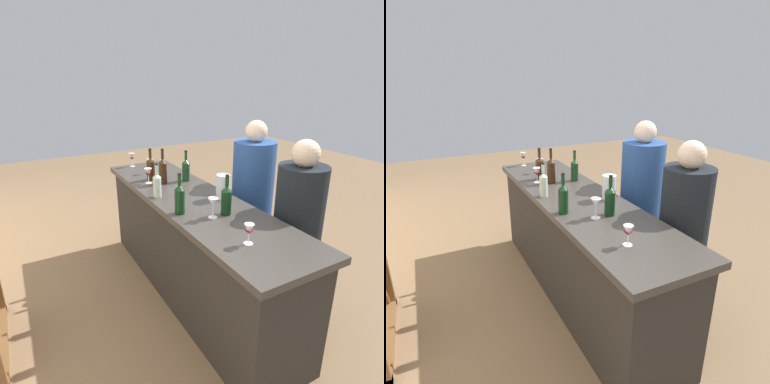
# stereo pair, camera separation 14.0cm
# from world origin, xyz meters

# --- Properties ---
(ground_plane) EXTENTS (12.00, 12.00, 0.00)m
(ground_plane) POSITION_xyz_m (0.00, 0.00, 0.00)
(ground_plane) COLOR #846647
(bar_counter) EXTENTS (2.53, 0.66, 0.92)m
(bar_counter) POSITION_xyz_m (0.00, 0.00, 0.47)
(bar_counter) COLOR #2A2723
(bar_counter) RESTS_ON ground
(wine_bottle_leftmost_dark_green) EXTENTS (0.08, 0.08, 0.30)m
(wine_bottle_leftmost_dark_green) POSITION_xyz_m (-0.42, -0.05, 1.04)
(wine_bottle_leftmost_dark_green) COLOR black
(wine_bottle_leftmost_dark_green) RESTS_ON bar_counter
(wine_bottle_second_left_dark_green) EXTENTS (0.08, 0.08, 0.31)m
(wine_bottle_second_left_dark_green) POSITION_xyz_m (-0.24, 0.24, 1.04)
(wine_bottle_second_left_dark_green) COLOR black
(wine_bottle_second_left_dark_green) RESTS_ON bar_counter
(wine_bottle_center_clear_pale) EXTENTS (0.07, 0.07, 0.29)m
(wine_bottle_center_clear_pale) POSITION_xyz_m (0.15, 0.25, 1.04)
(wine_bottle_center_clear_pale) COLOR #B7C6B2
(wine_bottle_center_clear_pale) RESTS_ON bar_counter
(wine_bottle_second_right_olive_green) EXTENTS (0.07, 0.07, 0.30)m
(wine_bottle_second_right_olive_green) POSITION_xyz_m (0.43, -0.18, 1.04)
(wine_bottle_second_right_olive_green) COLOR #193D1E
(wine_bottle_second_right_olive_green) RESTS_ON bar_counter
(wine_bottle_rightmost_amber_brown) EXTENTS (0.08, 0.08, 0.33)m
(wine_bottle_rightmost_amber_brown) POSITION_xyz_m (0.46, 0.05, 1.05)
(wine_bottle_rightmost_amber_brown) COLOR #331E0F
(wine_bottle_rightmost_amber_brown) RESTS_ON bar_counter
(wine_bottle_far_right_amber_brown) EXTENTS (0.08, 0.08, 0.31)m
(wine_bottle_far_right_amber_brown) POSITION_xyz_m (0.62, 0.11, 1.04)
(wine_bottle_far_right_amber_brown) COLOR #331E0F
(wine_bottle_far_right_amber_brown) RESTS_ON bar_counter
(wine_glass_near_left) EXTENTS (0.06, 0.06, 0.15)m
(wine_glass_near_left) POSITION_xyz_m (0.83, 0.03, 1.03)
(wine_glass_near_left) COLOR white
(wine_glass_near_left) RESTS_ON bar_counter
(wine_glass_near_center) EXTENTS (0.08, 0.08, 0.15)m
(wine_glass_near_center) POSITION_xyz_m (-0.42, 0.07, 1.04)
(wine_glass_near_center) COLOR white
(wine_glass_near_center) RESTS_ON bar_counter
(wine_glass_near_right) EXTENTS (0.06, 0.06, 0.13)m
(wine_glass_near_right) POSITION_xyz_m (-0.86, 0.09, 1.01)
(wine_glass_near_right) COLOR white
(wine_glass_near_right) RESTS_ON bar_counter
(wine_glass_far_left) EXTENTS (0.06, 0.06, 0.15)m
(wine_glass_far_left) POSITION_xyz_m (1.17, 0.11, 1.03)
(wine_glass_far_left) COLOR white
(wine_glass_far_left) RESTS_ON bar_counter
(wine_glass_far_center) EXTENTS (0.07, 0.07, 0.15)m
(wine_glass_far_center) POSITION_xyz_m (0.54, 0.17, 1.03)
(wine_glass_far_center) COLOR white
(wine_glass_far_center) RESTS_ON bar_counter
(water_pitcher) EXTENTS (0.12, 0.12, 0.20)m
(water_pitcher) POSITION_xyz_m (-0.13, -0.22, 1.03)
(water_pitcher) COLOR silver
(water_pitcher) RESTS_ON bar_counter
(person_left_guest) EXTENTS (0.52, 0.52, 1.51)m
(person_left_guest) POSITION_xyz_m (0.07, -0.71, 0.69)
(person_left_guest) COLOR #284C8C
(person_left_guest) RESTS_ON ground
(person_center_guest) EXTENTS (0.47, 0.47, 1.46)m
(person_center_guest) POSITION_xyz_m (-0.61, -0.60, 0.67)
(person_center_guest) COLOR black
(person_center_guest) RESTS_ON ground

